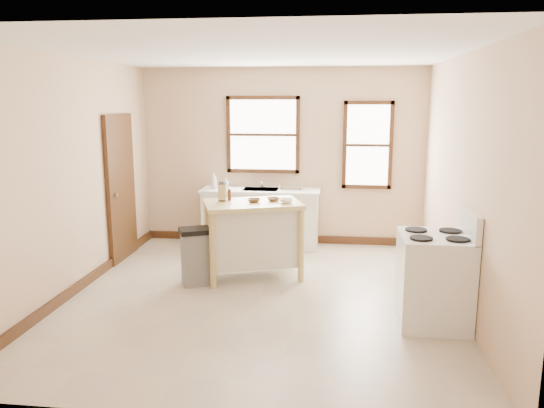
{
  "coord_description": "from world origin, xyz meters",
  "views": [
    {
      "loc": [
        0.86,
        -5.92,
        2.29
      ],
      "look_at": [
        0.1,
        0.4,
        1.04
      ],
      "focal_mm": 35.0,
      "sensor_mm": 36.0,
      "label": 1
    }
  ],
  "objects": [
    {
      "name": "wall_left",
      "position": [
        -2.25,
        0.0,
        1.4
      ],
      "size": [
        0.04,
        5.0,
        2.8
      ],
      "primitive_type": "cube",
      "color": "tan",
      "rests_on": "ground"
    },
    {
      "name": "dish_rack",
      "position": [
        0.19,
        2.18,
        0.97
      ],
      "size": [
        0.4,
        0.33,
        0.09
      ],
      "primitive_type": null,
      "rotation": [
        0.0,
        0.0,
        0.16
      ],
      "color": "silver",
      "rests_on": "sink_counter"
    },
    {
      "name": "window_side",
      "position": [
        1.35,
        2.48,
        1.6
      ],
      "size": [
        0.77,
        0.06,
        1.37
      ],
      "primitive_type": null,
      "color": "#36170E",
      "rests_on": "wall_back"
    },
    {
      "name": "faucet",
      "position": [
        -0.3,
        2.38,
        1.03
      ],
      "size": [
        0.03,
        0.03,
        0.22
      ],
      "primitive_type": "cylinder",
      "color": "silver",
      "rests_on": "sink_counter"
    },
    {
      "name": "door_left",
      "position": [
        -2.21,
        1.3,
        1.05
      ],
      "size": [
        0.06,
        0.9,
        2.1
      ],
      "primitive_type": "cube",
      "color": "#36170E",
      "rests_on": "ground"
    },
    {
      "name": "gas_stove",
      "position": [
        1.89,
        -0.54,
        0.61
      ],
      "size": [
        0.76,
        0.77,
        1.21
      ],
      "primitive_type": null,
      "color": "white",
      "rests_on": "ground"
    },
    {
      "name": "pepper_grinder",
      "position": [
        -0.51,
        0.79,
        1.08
      ],
      "size": [
        0.05,
        0.05,
        0.15
      ],
      "primitive_type": "cylinder",
      "rotation": [
        0.0,
        0.0,
        0.03
      ],
      "color": "#472313",
      "rests_on": "kitchen_island"
    },
    {
      "name": "trash_bin",
      "position": [
        -0.86,
        0.32,
        0.36
      ],
      "size": [
        0.47,
        0.44,
        0.73
      ],
      "primitive_type": null,
      "rotation": [
        0.0,
        0.0,
        0.43
      ],
      "color": "slate",
      "rests_on": "ground"
    },
    {
      "name": "window_main",
      "position": [
        -0.3,
        2.48,
        1.75
      ],
      "size": [
        1.17,
        0.06,
        1.22
      ],
      "primitive_type": null,
      "color": "#36170E",
      "rests_on": "wall_back"
    },
    {
      "name": "bowl_a",
      "position": [
        -0.18,
        0.72,
        1.02
      ],
      "size": [
        0.18,
        0.18,
        0.04
      ],
      "primitive_type": "imported",
      "rotation": [
        0.0,
        0.0,
        -0.03
      ],
      "color": "brown",
      "rests_on": "kitchen_island"
    },
    {
      "name": "sink_counter",
      "position": [
        -0.3,
        2.2,
        0.46
      ],
      "size": [
        1.86,
        0.62,
        0.92
      ],
      "primitive_type": null,
      "color": "silver",
      "rests_on": "ground"
    },
    {
      "name": "wall_back",
      "position": [
        0.0,
        2.5,
        1.4
      ],
      "size": [
        4.5,
        0.04,
        2.8
      ],
      "primitive_type": "cube",
      "color": "tan",
      "rests_on": "ground"
    },
    {
      "name": "knife_block",
      "position": [
        -0.59,
        0.72,
        1.1
      ],
      "size": [
        0.11,
        0.11,
        0.2
      ],
      "primitive_type": null,
      "rotation": [
        0.0,
        0.0,
        0.05
      ],
      "color": "tan",
      "rests_on": "kitchen_island"
    },
    {
      "name": "bowl_b",
      "position": [
        0.07,
        0.82,
        1.02
      ],
      "size": [
        0.23,
        0.23,
        0.04
      ],
      "primitive_type": "imported",
      "rotation": [
        0.0,
        0.0,
        0.66
      ],
      "color": "brown",
      "rests_on": "kitchen_island"
    },
    {
      "name": "baseboard_back",
      "position": [
        0.0,
        2.47,
        0.06
      ],
      "size": [
        4.5,
        0.04,
        0.12
      ],
      "primitive_type": "cube",
      "color": "#36170E",
      "rests_on": "ground"
    },
    {
      "name": "baseboard_left",
      "position": [
        -2.22,
        0.0,
        0.06
      ],
      "size": [
        0.04,
        5.0,
        0.12
      ],
      "primitive_type": "cube",
      "color": "#36170E",
      "rests_on": "ground"
    },
    {
      "name": "soap_bottle_b",
      "position": [
        -0.84,
        2.13,
        1.01
      ],
      "size": [
        0.09,
        0.09,
        0.17
      ],
      "primitive_type": "imported",
      "rotation": [
        0.0,
        0.0,
        0.17
      ],
      "color": "#B2B2B2",
      "rests_on": "sink_counter"
    },
    {
      "name": "bowl_c",
      "position": [
        0.24,
        0.7,
        1.03
      ],
      "size": [
        0.23,
        0.23,
        0.06
      ],
      "primitive_type": "imported",
      "rotation": [
        0.0,
        0.0,
        0.35
      ],
      "color": "white",
      "rests_on": "kitchen_island"
    },
    {
      "name": "ceiling",
      "position": [
        0.0,
        0.0,
        2.8
      ],
      "size": [
        5.0,
        5.0,
        0.0
      ],
      "primitive_type": "plane",
      "rotation": [
        3.14,
        0.0,
        0.0
      ],
      "color": "white",
      "rests_on": "ground"
    },
    {
      "name": "soap_bottle_a",
      "position": [
        -1.03,
        2.14,
        1.05
      ],
      "size": [
        0.1,
        0.1,
        0.25
      ],
      "primitive_type": "imported",
      "rotation": [
        0.0,
        0.0,
        0.07
      ],
      "color": "#B2B2B2",
      "rests_on": "sink_counter"
    },
    {
      "name": "wall_right",
      "position": [
        2.25,
        0.0,
        1.4
      ],
      "size": [
        0.04,
        5.0,
        2.8
      ],
      "primitive_type": "cube",
      "color": "tan",
      "rests_on": "ground"
    },
    {
      "name": "floor",
      "position": [
        0.0,
        0.0,
        0.0
      ],
      "size": [
        5.0,
        5.0,
        0.0
      ],
      "primitive_type": "plane",
      "color": "#B2A18D",
      "rests_on": "ground"
    },
    {
      "name": "kitchen_island",
      "position": [
        -0.19,
        0.7,
        0.5
      ],
      "size": [
        1.41,
        1.14,
        1.0
      ],
      "primitive_type": null,
      "rotation": [
        0.0,
        0.0,
        0.34
      ],
      "color": "tan",
      "rests_on": "ground"
    }
  ]
}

